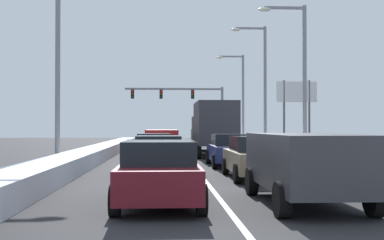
# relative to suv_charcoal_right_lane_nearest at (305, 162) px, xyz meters

# --- Properties ---
(ground_plane) EXTENTS (125.87, 125.87, 0.00)m
(ground_plane) POSITION_rel_suv_charcoal_right_lane_nearest_xyz_m (-1.90, 12.61, -1.02)
(ground_plane) COLOR #28282B
(lane_stripe_between_right_lane_and_center_lane) EXTENTS (0.14, 53.25, 0.01)m
(lane_stripe_between_right_lane_and_center_lane) POSITION_rel_suv_charcoal_right_lane_nearest_xyz_m (-1.90, 17.45, -1.01)
(lane_stripe_between_right_lane_and_center_lane) COLOR silver
(lane_stripe_between_right_lane_and_center_lane) RESTS_ON ground
(snow_bank_right_shoulder) EXTENTS (2.06, 53.25, 0.72)m
(snow_bank_right_shoulder) POSITION_rel_suv_charcoal_right_lane_nearest_xyz_m (3.40, 17.45, -0.66)
(snow_bank_right_shoulder) COLOR white
(snow_bank_right_shoulder) RESTS_ON ground
(snow_bank_left_shoulder) EXTENTS (1.54, 53.25, 0.69)m
(snow_bank_left_shoulder) POSITION_rel_suv_charcoal_right_lane_nearest_xyz_m (-7.20, 17.45, -0.67)
(snow_bank_left_shoulder) COLOR white
(snow_bank_left_shoulder) RESTS_ON ground
(suv_charcoal_right_lane_nearest) EXTENTS (2.16, 4.90, 1.67)m
(suv_charcoal_right_lane_nearest) POSITION_rel_suv_charcoal_right_lane_nearest_xyz_m (0.00, 0.00, 0.00)
(suv_charcoal_right_lane_nearest) COLOR #38383D
(suv_charcoal_right_lane_nearest) RESTS_ON ground
(sedan_tan_right_lane_second) EXTENTS (2.00, 4.50, 1.51)m
(sedan_tan_right_lane_second) POSITION_rel_suv_charcoal_right_lane_nearest_xyz_m (-0.05, 5.90, -0.25)
(sedan_tan_right_lane_second) COLOR #937F60
(sedan_tan_right_lane_second) RESTS_ON ground
(sedan_navy_right_lane_third) EXTENTS (2.00, 4.50, 1.51)m
(sedan_navy_right_lane_third) POSITION_rel_suv_charcoal_right_lane_nearest_xyz_m (-0.20, 11.56, -0.25)
(sedan_navy_right_lane_third) COLOR navy
(sedan_navy_right_lane_third) RESTS_ON ground
(box_truck_right_lane_fourth) EXTENTS (2.53, 7.20, 3.36)m
(box_truck_right_lane_fourth) POSITION_rel_suv_charcoal_right_lane_nearest_xyz_m (-0.18, 19.45, 0.88)
(box_truck_right_lane_fourth) COLOR black
(box_truck_right_lane_fourth) RESTS_ON ground
(suv_green_right_lane_fifth) EXTENTS (2.16, 4.90, 1.67)m
(suv_green_right_lane_fifth) POSITION_rel_suv_charcoal_right_lane_nearest_xyz_m (-0.08, 27.40, 0.00)
(suv_green_right_lane_fifth) COLOR #1E5633
(suv_green_right_lane_fifth) RESTS_ON ground
(sedan_maroon_center_lane_nearest) EXTENTS (2.00, 4.50, 1.51)m
(sedan_maroon_center_lane_nearest) POSITION_rel_suv_charcoal_right_lane_nearest_xyz_m (-3.43, 0.18, -0.25)
(sedan_maroon_center_lane_nearest) COLOR maroon
(sedan_maroon_center_lane_nearest) RESTS_ON ground
(sedan_gray_center_lane_second) EXTENTS (2.00, 4.50, 1.51)m
(sedan_gray_center_lane_second) POSITION_rel_suv_charcoal_right_lane_nearest_xyz_m (-3.51, 7.16, -0.25)
(sedan_gray_center_lane_second) COLOR slate
(sedan_gray_center_lane_second) RESTS_ON ground
(sedan_white_center_lane_third) EXTENTS (2.00, 4.50, 1.51)m
(sedan_white_center_lane_third) POSITION_rel_suv_charcoal_right_lane_nearest_xyz_m (-3.80, 13.75, -0.25)
(sedan_white_center_lane_third) COLOR silver
(sedan_white_center_lane_third) RESTS_ON ground
(suv_red_center_lane_fourth) EXTENTS (2.16, 4.90, 1.67)m
(suv_red_center_lane_fourth) POSITION_rel_suv_charcoal_right_lane_nearest_xyz_m (-3.44, 19.48, 0.00)
(suv_red_center_lane_fourth) COLOR maroon
(suv_red_center_lane_fourth) RESTS_ON ground
(sedan_silver_center_lane_fifth) EXTENTS (2.00, 4.50, 1.51)m
(sedan_silver_center_lane_fifth) POSITION_rel_suv_charcoal_right_lane_nearest_xyz_m (-3.47, 26.10, -0.25)
(sedan_silver_center_lane_fifth) COLOR #B7BABF
(sedan_silver_center_lane_fifth) RESTS_ON ground
(traffic_light_gantry) EXTENTS (10.60, 0.47, 6.20)m
(traffic_light_gantry) POSITION_rel_suv_charcoal_right_lane_nearest_xyz_m (-0.72, 41.64, 3.71)
(traffic_light_gantry) COLOR slate
(traffic_light_gantry) RESTS_ON ground
(street_lamp_right_near) EXTENTS (2.66, 0.36, 8.50)m
(street_lamp_right_near) POSITION_rel_suv_charcoal_right_lane_nearest_xyz_m (4.01, 15.03, 4.05)
(street_lamp_right_near) COLOR gray
(street_lamp_right_near) RESTS_ON ground
(street_lamp_right_mid) EXTENTS (2.66, 0.36, 9.31)m
(street_lamp_right_mid) POSITION_rel_suv_charcoal_right_lane_nearest_xyz_m (3.86, 24.71, 4.47)
(street_lamp_right_mid) COLOR gray
(street_lamp_right_mid) RESTS_ON ground
(street_lamp_right_far) EXTENTS (2.66, 0.36, 8.61)m
(street_lamp_right_far) POSITION_rel_suv_charcoal_right_lane_nearest_xyz_m (3.75, 34.39, 4.10)
(street_lamp_right_far) COLOR gray
(street_lamp_right_far) RESTS_ON ground
(street_lamp_left_mid) EXTENTS (2.66, 0.36, 8.72)m
(street_lamp_left_mid) POSITION_rel_suv_charcoal_right_lane_nearest_xyz_m (-7.69, 10.75, 4.16)
(street_lamp_left_mid) COLOR gray
(street_lamp_left_mid) RESTS_ON ground
(roadside_sign_right) EXTENTS (3.20, 0.16, 5.50)m
(roadside_sign_right) POSITION_rel_suv_charcoal_right_lane_nearest_xyz_m (7.05, 26.55, 3.00)
(roadside_sign_right) COLOR #59595B
(roadside_sign_right) RESTS_ON ground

